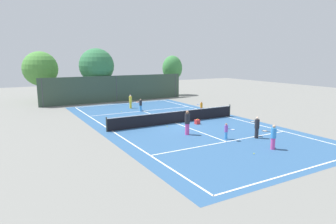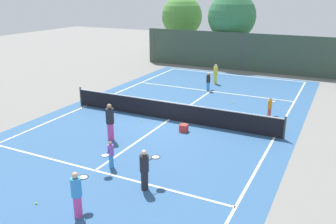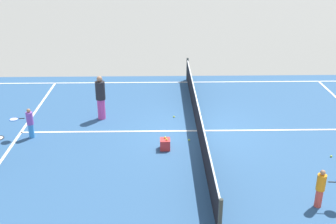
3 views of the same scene
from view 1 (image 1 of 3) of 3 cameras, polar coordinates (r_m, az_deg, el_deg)
The scene contains 22 objects.
ground_plane at distance 24.59m, azimuth 1.43°, elevation -2.15°, with size 80.00×80.00×0.00m, color slate.
court_surface at distance 24.59m, azimuth 1.43°, elevation -2.14°, with size 13.00×25.00×0.01m.
tennis_net at distance 24.48m, azimuth 1.43°, elevation -0.98°, with size 11.90×0.10×1.10m.
perimeter_fence at distance 36.88m, azimuth -9.92°, elevation 4.47°, with size 18.00×0.12×3.20m.
tree_0 at distance 39.85m, azimuth -23.47°, elevation 7.69°, with size 4.21×4.21×6.14m.
tree_1 at distance 38.24m, azimuth -13.64°, elevation 8.65°, with size 4.31×4.31×6.51m.
tree_2 at distance 42.74m, azimuth 0.84°, elevation 8.42°, with size 2.95×2.51×5.64m.
player_0 at distance 29.32m, azimuth 6.43°, elevation 1.00°, with size 0.36×0.81×1.09m.
player_1 at distance 30.01m, azimuth -5.34°, elevation 1.40°, with size 0.43×0.85×1.27m.
player_2 at distance 20.78m, azimuth 3.75°, elevation -2.04°, with size 0.37×0.37×1.72m.
player_3 at distance 18.57m, azimuth 19.66°, elevation -4.52°, with size 0.53×0.90×1.49m.
player_4 at distance 31.81m, azimuth -7.27°, elevation 2.03°, with size 0.31×0.31×1.45m.
player_5 at distance 20.03m, azimuth 11.27°, elevation -3.61°, with size 0.42×0.82×1.09m.
player_6 at distance 20.78m, azimuth 16.79°, elevation -2.80°, with size 0.50×0.90×1.48m.
ball_crate at distance 24.32m, azimuth 5.69°, elevation -1.90°, with size 0.36×0.33×0.43m.
tennis_ball_0 at distance 29.40m, azimuth 0.64°, elevation 0.02°, with size 0.07×0.07×0.07m, color #CCE533.
tennis_ball_1 at distance 23.28m, azimuth -0.16°, elevation -2.79°, with size 0.07×0.07×0.07m, color #CCE533.
tennis_ball_2 at distance 29.09m, azimuth 0.67°, elevation -0.09°, with size 0.07×0.07×0.07m, color #CCE533.
tennis_ball_3 at distance 29.93m, azimuth -8.97°, elevation 0.08°, with size 0.07×0.07×0.07m, color #CCE533.
tennis_ball_4 at distance 24.70m, azimuth 3.43°, elevation -2.03°, with size 0.07×0.07×0.07m, color #CCE533.
tennis_ball_5 at distance 25.95m, azimuth 6.00°, elevation -1.46°, with size 0.07×0.07×0.07m, color #CCE533.
tennis_ball_6 at distance 17.53m, azimuth 16.28°, elevation -7.73°, with size 0.07×0.07×0.07m, color #CCE533.
Camera 1 is at (-12.44, -20.51, 5.40)m, focal length 31.51 mm.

